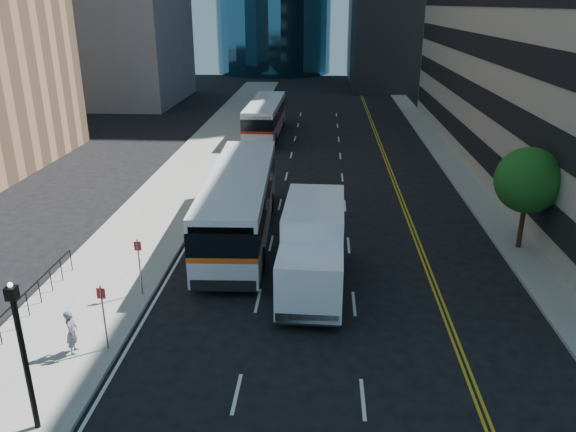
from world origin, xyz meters
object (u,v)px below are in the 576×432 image
object	(u,v)px
lamp_post	(23,351)
pedestrian	(72,332)
bus_front	(240,202)
bus_rear	(265,117)
street_tree	(528,180)
box_truck	(313,247)

from	to	relation	value
lamp_post	pedestrian	xyz separation A→B (m)	(-0.49, 3.71, -1.76)
bus_front	bus_rear	bearing A→B (deg)	90.65
street_tree	box_truck	size ratio (longest dim) A/B	0.68
street_tree	pedestrian	xyz separation A→B (m)	(-18.49, -10.29, -2.68)
box_truck	bus_front	bearing A→B (deg)	127.50
lamp_post	box_truck	xyz separation A→B (m)	(7.74, 9.47, -0.85)
lamp_post	box_truck	distance (m)	12.26
street_tree	lamp_post	bearing A→B (deg)	-142.13
box_truck	lamp_post	bearing A→B (deg)	-127.77
street_tree	bus_rear	distance (m)	29.49
street_tree	box_truck	distance (m)	11.36
bus_front	street_tree	bearing A→B (deg)	-5.52
lamp_post	bus_front	bearing A→B (deg)	75.62
lamp_post	bus_front	size ratio (longest dim) A/B	0.33
box_truck	pedestrian	world-z (taller)	box_truck
bus_rear	box_truck	bearing A→B (deg)	-79.49
street_tree	bus_rear	xyz separation A→B (m)	(-15.31, 25.13, -1.89)
street_tree	box_truck	bearing A→B (deg)	-156.16
bus_front	bus_rear	world-z (taller)	bus_front
box_truck	pedestrian	distance (m)	10.09
bus_rear	pedestrian	distance (m)	35.58
bus_rear	box_truck	size ratio (longest dim) A/B	1.66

